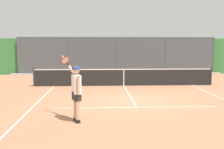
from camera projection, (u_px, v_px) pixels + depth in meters
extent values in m
plane|color=#B27551|center=(133.00, 102.00, 11.86)|extent=(60.00, 60.00, 0.00)
cube|color=white|center=(137.00, 107.00, 10.78)|extent=(6.15, 0.05, 0.01)
cube|color=white|center=(34.00, 105.00, 11.09)|extent=(0.05, 10.08, 0.01)
cube|color=white|center=(129.00, 94.00, 13.53)|extent=(0.05, 5.55, 0.01)
cylinder|color=#474C51|center=(213.00, 56.00, 22.27)|extent=(0.07, 0.07, 2.88)
cylinder|color=#474C51|center=(166.00, 56.00, 22.09)|extent=(0.07, 0.07, 2.88)
cylinder|color=#474C51|center=(117.00, 56.00, 21.91)|extent=(0.07, 0.07, 2.88)
cylinder|color=#474C51|center=(68.00, 56.00, 21.73)|extent=(0.07, 0.07, 2.88)
cylinder|color=#474C51|center=(18.00, 56.00, 21.55)|extent=(0.07, 0.07, 2.88)
cylinder|color=#474C51|center=(117.00, 38.00, 21.76)|extent=(15.06, 0.05, 0.05)
cube|color=#474C51|center=(117.00, 56.00, 21.91)|extent=(15.06, 0.02, 2.88)
cube|color=#387A3D|center=(117.00, 56.00, 22.56)|extent=(18.06, 0.90, 2.77)
cube|color=#ADADA8|center=(117.00, 74.00, 21.88)|extent=(16.06, 0.18, 0.15)
cylinder|color=#2D2D2D|center=(211.00, 76.00, 16.47)|extent=(0.09, 0.09, 1.07)
cylinder|color=#2D2D2D|center=(34.00, 77.00, 15.99)|extent=(0.09, 0.09, 1.07)
cube|color=black|center=(124.00, 78.00, 16.24)|extent=(10.02, 0.02, 0.91)
cube|color=white|center=(124.00, 69.00, 16.18)|extent=(10.02, 0.04, 0.05)
cube|color=white|center=(124.00, 78.00, 16.24)|extent=(0.05, 0.04, 0.91)
cube|color=black|center=(78.00, 121.00, 8.73)|extent=(0.18, 0.28, 0.09)
cylinder|color=tan|center=(78.00, 107.00, 8.68)|extent=(0.13, 0.13, 0.79)
cube|color=black|center=(76.00, 119.00, 8.98)|extent=(0.18, 0.28, 0.09)
cylinder|color=tan|center=(76.00, 105.00, 8.93)|extent=(0.13, 0.13, 0.79)
cube|color=#28282D|center=(76.00, 96.00, 8.77)|extent=(0.33, 0.46, 0.26)
cube|color=white|center=(76.00, 84.00, 8.73)|extent=(0.34, 0.53, 0.57)
cylinder|color=tan|center=(78.00, 85.00, 8.45)|extent=(0.08, 0.08, 0.52)
cylinder|color=tan|center=(72.00, 70.00, 9.10)|extent=(0.28, 0.37, 0.29)
sphere|color=tan|center=(76.00, 70.00, 8.69)|extent=(0.22, 0.22, 0.22)
cylinder|color=#284C93|center=(76.00, 68.00, 8.68)|extent=(0.31, 0.31, 0.08)
cube|color=#284C93|center=(75.00, 69.00, 8.80)|extent=(0.23, 0.24, 0.02)
cylinder|color=black|center=(68.00, 64.00, 9.28)|extent=(0.12, 0.16, 0.13)
torus|color=red|center=(65.00, 60.00, 9.42)|extent=(0.35, 0.31, 0.26)
cylinder|color=silver|center=(65.00, 60.00, 9.42)|extent=(0.28, 0.25, 0.21)
sphere|color=#D6E042|center=(63.00, 57.00, 9.55)|extent=(0.07, 0.07, 0.07)
sphere|color=#D6E042|center=(72.00, 89.00, 14.76)|extent=(0.07, 0.07, 0.07)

